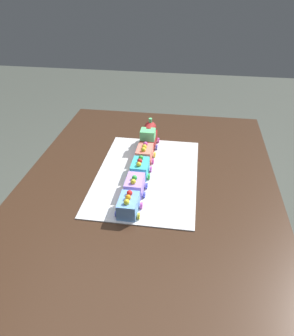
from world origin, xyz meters
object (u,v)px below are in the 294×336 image
(dining_table, at_px, (147,207))
(cake_car_gondola_turquoise, at_px, (140,168))
(cake_car_tanker_coral, at_px, (145,153))
(cake_car_flatbed_lavender, at_px, (135,185))
(cake_car_hopper_sky_blue, at_px, (128,205))
(cake_locomotive, at_px, (149,136))

(dining_table, xyz_separation_m, cake_car_gondola_turquoise, (-0.07, -0.04, 0.14))
(dining_table, relative_size, cake_car_tanker_coral, 14.00)
(cake_car_gondola_turquoise, relative_size, cake_car_flatbed_lavender, 1.00)
(cake_car_tanker_coral, bearing_deg, cake_car_flatbed_lavender, 0.00)
(dining_table, relative_size, cake_car_hopper_sky_blue, 14.00)
(cake_locomotive, bearing_deg, cake_car_gondola_turquoise, -0.00)
(cake_locomotive, relative_size, cake_car_flatbed_lavender, 1.40)
(cake_car_gondola_turquoise, xyz_separation_m, cake_car_hopper_sky_blue, (0.24, 0.00, 0.00))
(dining_table, distance_m, cake_car_hopper_sky_blue, 0.22)
(dining_table, bearing_deg, cake_car_flatbed_lavender, -38.36)
(cake_locomotive, height_order, cake_car_hopper_sky_blue, cake_locomotive)
(dining_table, bearing_deg, cake_car_tanker_coral, -167.79)
(dining_table, distance_m, cake_car_gondola_turquoise, 0.16)
(cake_locomotive, distance_m, cake_car_hopper_sky_blue, 0.48)
(dining_table, relative_size, cake_locomotive, 10.00)
(cake_car_tanker_coral, height_order, cake_car_gondola_turquoise, same)
(cake_car_gondola_turquoise, height_order, cake_car_hopper_sky_blue, same)
(cake_car_tanker_coral, relative_size, cake_car_hopper_sky_blue, 1.00)
(cake_car_flatbed_lavender, bearing_deg, cake_car_tanker_coral, 180.00)
(cake_car_flatbed_lavender, bearing_deg, cake_locomotive, 180.00)
(cake_locomotive, height_order, cake_car_tanker_coral, cake_locomotive)
(cake_locomotive, xyz_separation_m, cake_car_hopper_sky_blue, (0.48, -0.00, -0.02))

